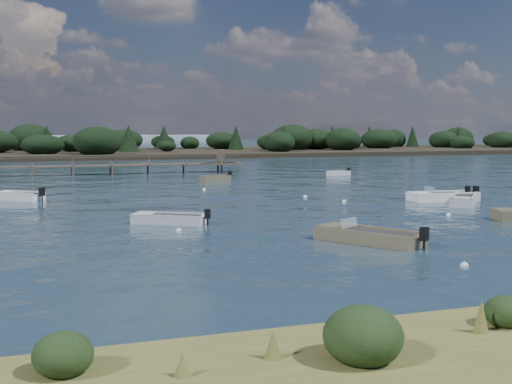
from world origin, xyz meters
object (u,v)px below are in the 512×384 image
object	(u,v)px
dinghy_mid_grey	(169,221)
dinghy_near_olive	(369,239)
tender_far_white	(215,180)
dinghy_extra_a	(464,201)
dinghy_mid_white_b	(443,198)
tender_far_grey	(20,198)
tender_far_grey_b	(339,174)

from	to	relation	value
dinghy_mid_grey	dinghy_near_olive	distance (m)	11.59
tender_far_white	dinghy_extra_a	world-z (taller)	dinghy_extra_a
dinghy_mid_white_b	dinghy_mid_grey	distance (m)	21.52
dinghy_mid_white_b	dinghy_mid_grey	xyz separation A→B (m)	(-20.99, -4.72, -0.03)
tender_far_white	dinghy_near_olive	bearing A→B (deg)	-93.59
dinghy_near_olive	dinghy_mid_grey	bearing A→B (deg)	130.83
dinghy_mid_white_b	dinghy_mid_grey	size ratio (longest dim) A/B	1.30
dinghy_mid_white_b	dinghy_near_olive	xyz separation A→B (m)	(-13.42, -13.49, -0.00)
dinghy_mid_grey	tender_far_grey	world-z (taller)	tender_far_grey
dinghy_mid_grey	dinghy_extra_a	xyz separation A→B (m)	(21.16, 2.48, 0.03)
tender_far_grey_b	tender_far_white	distance (m)	15.20
dinghy_mid_grey	dinghy_extra_a	world-z (taller)	dinghy_extra_a
tender_far_grey_b	dinghy_mid_white_b	distance (m)	24.92
dinghy_mid_white_b	tender_far_grey	distance (m)	30.83
tender_far_grey_b	dinghy_mid_grey	xyz separation A→B (m)	(-24.70, -29.36, 0.00)
dinghy_mid_grey	tender_far_grey	xyz separation A→B (m)	(-8.13, 14.84, 0.03)
dinghy_mid_white_b	dinghy_near_olive	bearing A→B (deg)	-134.85
tender_far_grey_b	dinghy_mid_white_b	size ratio (longest dim) A/B	0.57
dinghy_near_olive	tender_far_white	bearing A→B (deg)	86.41
dinghy_mid_white_b	dinghy_near_olive	size ratio (longest dim) A/B	1.05
dinghy_extra_a	dinghy_mid_white_b	bearing A→B (deg)	94.33
dinghy_extra_a	tender_far_grey_b	bearing A→B (deg)	82.50
tender_far_white	dinghy_extra_a	distance (m)	26.53
tender_far_grey	dinghy_mid_grey	bearing A→B (deg)	-61.30
tender_far_grey_b	dinghy_near_olive	distance (m)	41.80
dinghy_mid_grey	tender_far_grey_b	bearing A→B (deg)	49.93
dinghy_mid_white_b	tender_far_grey	xyz separation A→B (m)	(-29.12, 10.12, 0.00)
tender_far_grey_b	dinghy_extra_a	world-z (taller)	dinghy_extra_a
tender_far_white	tender_far_grey	world-z (taller)	tender_far_grey
tender_far_grey_b	dinghy_extra_a	distance (m)	27.11
dinghy_near_olive	tender_far_grey	xyz separation A→B (m)	(-15.70, 23.61, 0.01)
dinghy_mid_white_b	tender_far_white	xyz separation A→B (m)	(-11.21, 21.72, -0.01)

